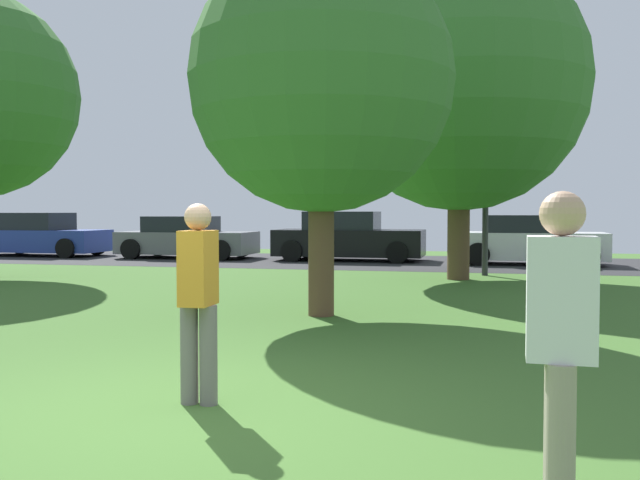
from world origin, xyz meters
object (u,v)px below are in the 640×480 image
(parked_car_white, at_px, (529,242))
(street_lamp_post, at_px, (486,180))
(oak_tree_center, at_px, (460,84))
(person_bystander, at_px, (198,295))
(parked_car_blue, at_px, (40,236))
(oak_tree_right, at_px, (321,81))
(parked_car_grey, at_px, (186,239))
(parked_car_black, at_px, (348,238))
(person_thrower, at_px, (561,343))

(parked_car_white, relative_size, street_lamp_post, 0.91)
(oak_tree_center, xyz_separation_m, person_bystander, (-1.61, -10.73, -3.44))
(parked_car_blue, bearing_deg, parked_car_white, -0.82)
(oak_tree_right, bearing_deg, parked_car_blue, 138.06)
(parked_car_grey, bearing_deg, person_bystander, -65.73)
(oak_tree_right, xyz_separation_m, parked_car_blue, (-12.35, 11.09, -2.70))
(parked_car_white, bearing_deg, parked_car_black, 175.84)
(parked_car_blue, xyz_separation_m, parked_car_white, (15.86, -0.23, -0.02))
(parked_car_blue, relative_size, parked_car_grey, 1.02)
(oak_tree_right, height_order, street_lamp_post, oak_tree_right)
(parked_car_grey, height_order, street_lamp_post, street_lamp_post)
(parked_car_white, bearing_deg, parked_car_blue, 179.18)
(parked_car_blue, bearing_deg, parked_car_black, 0.86)
(parked_car_grey, distance_m, parked_car_black, 5.28)
(parked_car_blue, distance_m, parked_car_white, 15.86)
(person_thrower, distance_m, person_bystander, 2.98)
(oak_tree_center, distance_m, parked_car_white, 6.38)
(oak_tree_center, height_order, person_bystander, oak_tree_center)
(parked_car_blue, bearing_deg, parked_car_grey, 0.73)
(oak_tree_right, bearing_deg, person_thrower, -67.28)
(parked_car_grey, relative_size, street_lamp_post, 0.95)
(oak_tree_center, relative_size, person_thrower, 4.42)
(person_bystander, xyz_separation_m, parked_car_black, (-1.91, 16.03, -0.17))
(oak_tree_center, distance_m, parked_car_blue, 15.43)
(oak_tree_center, bearing_deg, street_lamp_post, 62.78)
(oak_tree_center, bearing_deg, parked_car_black, 123.51)
(oak_tree_center, relative_size, parked_car_blue, 1.63)
(parked_car_grey, bearing_deg, street_lamp_post, -23.61)
(person_bystander, xyz_separation_m, parked_car_white, (3.39, 15.64, -0.21))
(parked_car_grey, distance_m, street_lamp_post, 10.35)
(person_bystander, distance_m, street_lamp_post, 12.12)
(oak_tree_center, distance_m, oak_tree_right, 6.27)
(parked_car_blue, xyz_separation_m, street_lamp_post, (14.66, -4.03, 1.59))
(oak_tree_right, relative_size, parked_car_black, 1.17)
(person_bystander, distance_m, parked_car_white, 16.01)
(oak_tree_center, height_order, parked_car_blue, oak_tree_center)
(parked_car_grey, relative_size, parked_car_white, 1.05)
(oak_tree_right, xyz_separation_m, parked_car_black, (-1.78, 11.25, -2.68))
(oak_tree_center, xyz_separation_m, person_thrower, (0.92, -12.30, -3.41))
(parked_car_grey, bearing_deg, parked_car_white, -1.59)
(oak_tree_right, distance_m, parked_car_white, 11.74)
(street_lamp_post, bearing_deg, parked_car_white, 72.40)
(oak_tree_right, relative_size, person_thrower, 3.28)
(street_lamp_post, bearing_deg, oak_tree_center, -117.22)
(person_thrower, height_order, person_bystander, person_thrower)
(person_bystander, xyz_separation_m, parked_car_blue, (-12.48, 15.87, -0.20))
(street_lamp_post, bearing_deg, person_bystander, -100.43)
(parked_car_blue, height_order, parked_car_black, parked_car_black)
(oak_tree_right, relative_size, parked_car_blue, 1.21)
(oak_tree_right, xyz_separation_m, parked_car_grey, (-7.06, 11.16, -2.74))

